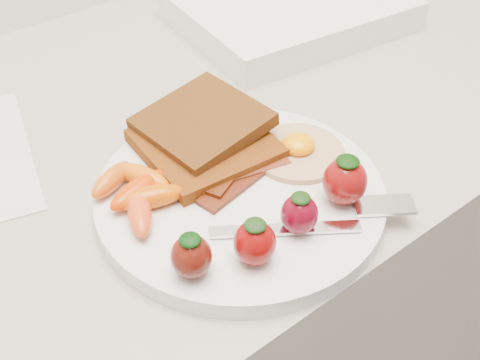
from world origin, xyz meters
TOP-DOWN VIEW (x-y plane):
  - counter at (0.00, 1.70)m, footprint 2.00×0.60m
  - plate at (-0.01, 1.53)m, footprint 0.27×0.27m
  - toast_lower at (-0.01, 1.60)m, footprint 0.13×0.13m
  - toast_upper at (0.00, 1.62)m, footprint 0.12×0.12m
  - fried_egg at (0.06, 1.54)m, footprint 0.10×0.10m
  - bacon_strips at (-0.01, 1.55)m, footprint 0.11×0.07m
  - baby_carrots at (-0.10, 1.58)m, footprint 0.08×0.10m
  - strawberries at (-0.02, 1.47)m, footprint 0.19×0.05m
  - fork at (0.02, 1.45)m, footprint 0.18×0.10m
  - appliance at (0.27, 1.78)m, footprint 0.32×0.27m

SIDE VIEW (x-z plane):
  - counter at x=0.00m, z-range 0.00..0.90m
  - plate at x=-0.01m, z-range 0.90..0.92m
  - appliance at x=0.27m, z-range 0.90..0.94m
  - fork at x=0.02m, z-range 0.92..0.92m
  - bacon_strips at x=-0.01m, z-range 0.92..0.93m
  - fried_egg at x=0.06m, z-range 0.91..0.93m
  - toast_lower at x=-0.01m, z-range 0.92..0.93m
  - baby_carrots at x=-0.10m, z-range 0.92..0.94m
  - toast_upper at x=0.00m, z-range 0.93..0.95m
  - strawberries at x=-0.02m, z-range 0.91..0.96m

